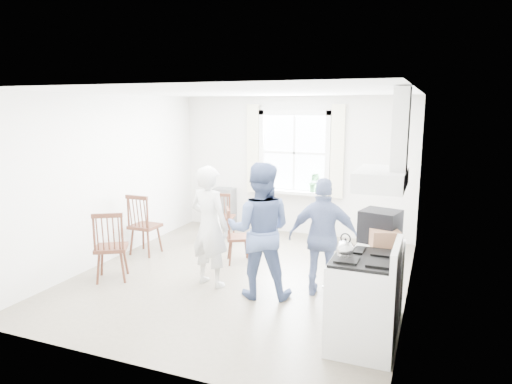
# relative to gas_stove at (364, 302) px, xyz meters

# --- Properties ---
(room_shell) EXTENTS (4.62, 5.12, 2.64)m
(room_shell) POSITION_rel_gas_stove_xyz_m (-1.91, 1.35, 0.82)
(room_shell) COLOR #776C5B
(room_shell) RESTS_ON ground
(window_assembly) EXTENTS (1.88, 0.24, 1.70)m
(window_assembly) POSITION_rel_gas_stove_xyz_m (-1.91, 3.80, 0.98)
(window_assembly) COLOR white
(window_assembly) RESTS_ON room_shell
(range_hood) EXTENTS (0.45, 0.76, 0.94)m
(range_hood) POSITION_rel_gas_stove_xyz_m (0.16, -0.00, 1.42)
(range_hood) COLOR white
(range_hood) RESTS_ON room_shell
(shelf_unit) EXTENTS (0.40, 0.30, 0.80)m
(shelf_unit) POSITION_rel_gas_stove_xyz_m (-3.31, 3.68, -0.08)
(shelf_unit) COLOR slate
(shelf_unit) RESTS_ON ground
(gas_stove) EXTENTS (0.68, 0.76, 1.12)m
(gas_stove) POSITION_rel_gas_stove_xyz_m (0.00, 0.00, 0.00)
(gas_stove) COLOR silver
(gas_stove) RESTS_ON ground
(kettle) EXTENTS (0.18, 0.18, 0.25)m
(kettle) POSITION_rel_gas_stove_xyz_m (-0.19, -0.08, 0.55)
(kettle) COLOR silver
(kettle) RESTS_ON gas_stove
(low_cabinet) EXTENTS (0.50, 0.55, 0.90)m
(low_cabinet) POSITION_rel_gas_stove_xyz_m (0.07, 0.70, -0.03)
(low_cabinet) COLOR white
(low_cabinet) RESTS_ON ground
(stereo_stack) EXTENTS (0.48, 0.45, 0.36)m
(stereo_stack) POSITION_rel_gas_stove_xyz_m (0.04, 0.76, 0.60)
(stereo_stack) COLOR black
(stereo_stack) RESTS_ON low_cabinet
(cardboard_box) EXTENTS (0.35, 0.30, 0.19)m
(cardboard_box) POSITION_rel_gas_stove_xyz_m (0.12, 0.56, 0.51)
(cardboard_box) COLOR #8F6245
(cardboard_box) RESTS_ON low_cabinet
(windsor_chair_a) EXTENTS (0.43, 0.42, 0.88)m
(windsor_chair_a) POSITION_rel_gas_stove_xyz_m (-2.98, 2.89, 0.06)
(windsor_chair_a) COLOR #3F1F14
(windsor_chair_a) RESTS_ON ground
(windsor_chair_b) EXTENTS (0.44, 0.43, 1.02)m
(windsor_chair_b) POSITION_rel_gas_stove_xyz_m (-3.81, 1.59, 0.14)
(windsor_chair_b) COLOR #3F1F14
(windsor_chair_b) RESTS_ON ground
(windsor_chair_c) EXTENTS (0.58, 0.57, 1.01)m
(windsor_chair_c) POSITION_rel_gas_stove_xyz_m (-3.52, 0.46, 0.13)
(windsor_chair_c) COLOR #3F1F14
(windsor_chair_c) RESTS_ON ground
(person_left) EXTENTS (0.73, 0.73, 1.65)m
(person_left) POSITION_rel_gas_stove_xyz_m (-2.19, 0.89, 0.34)
(person_left) COLOR silver
(person_left) RESTS_ON ground
(person_mid) EXTENTS (1.03, 1.03, 1.74)m
(person_mid) POSITION_rel_gas_stove_xyz_m (-1.44, 0.81, 0.38)
(person_mid) COLOR #495A87
(person_mid) RESTS_ON ground
(person_right) EXTENTS (1.04, 1.04, 1.53)m
(person_right) POSITION_rel_gas_stove_xyz_m (-0.69, 1.13, 0.28)
(person_right) COLOR navy
(person_right) RESTS_ON ground
(potted_plant) EXTENTS (0.20, 0.20, 0.36)m
(potted_plant) POSITION_rel_gas_stove_xyz_m (-1.49, 3.71, 0.54)
(potted_plant) COLOR #2F6B38
(potted_plant) RESTS_ON window_assembly
(windsor_chair_d) EXTENTS (0.49, 0.50, 0.88)m
(windsor_chair_d) POSITION_rel_gas_stove_xyz_m (-2.29, 1.83, 0.05)
(windsor_chair_d) COLOR #3F1F14
(windsor_chair_d) RESTS_ON ground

